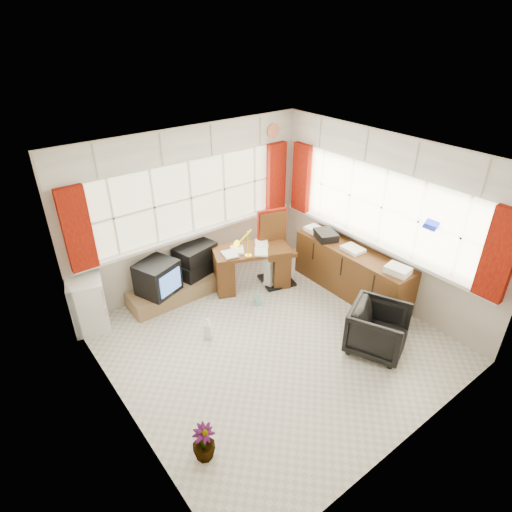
% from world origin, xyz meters
% --- Properties ---
extents(ground, '(4.00, 4.00, 0.00)m').
position_xyz_m(ground, '(0.00, 0.00, 0.00)').
color(ground, beige).
rests_on(ground, ground).
extents(room_walls, '(4.00, 4.00, 4.00)m').
position_xyz_m(room_walls, '(0.00, 0.00, 1.50)').
color(room_walls, beige).
rests_on(room_walls, ground).
extents(window_back, '(3.70, 0.12, 3.60)m').
position_xyz_m(window_back, '(0.00, 1.94, 0.95)').
color(window_back, beige).
rests_on(window_back, room_walls).
extents(window_right, '(0.12, 3.70, 3.60)m').
position_xyz_m(window_right, '(1.94, 0.00, 0.95)').
color(window_right, beige).
rests_on(window_right, room_walls).
extents(curtains, '(3.83, 3.83, 1.15)m').
position_xyz_m(curtains, '(0.92, 0.93, 1.46)').
color(curtains, maroon).
rests_on(curtains, room_walls).
extents(overhead_cabinets, '(3.98, 3.98, 0.48)m').
position_xyz_m(overhead_cabinets, '(0.98, 0.98, 2.25)').
color(overhead_cabinets, white).
rests_on(overhead_cabinets, room_walls).
extents(desk, '(1.30, 0.98, 0.70)m').
position_xyz_m(desk, '(0.61, 1.29, 0.37)').
color(desk, '#592D15').
rests_on(desk, ground).
extents(desk_lamp, '(0.16, 0.14, 0.45)m').
position_xyz_m(desk_lamp, '(0.43, 1.13, 0.99)').
color(desk_lamp, '#FFE70A').
rests_on(desk_lamp, desk).
extents(task_chair, '(0.61, 0.64, 1.19)m').
position_xyz_m(task_chair, '(1.04, 1.24, 0.63)').
color(task_chair, black).
rests_on(task_chair, ground).
extents(office_chair, '(0.93, 0.94, 0.65)m').
position_xyz_m(office_chair, '(0.99, -0.91, 0.32)').
color(office_chair, black).
rests_on(office_chair, ground).
extents(radiator, '(0.42, 0.27, 0.59)m').
position_xyz_m(radiator, '(0.94, 1.13, 0.24)').
color(radiator, white).
rests_on(radiator, ground).
extents(credenza, '(0.50, 2.00, 0.85)m').
position_xyz_m(credenza, '(1.73, 0.20, 0.39)').
color(credenza, '#592D15').
rests_on(credenza, ground).
extents(file_tray, '(0.41, 0.46, 0.12)m').
position_xyz_m(file_tray, '(1.66, 0.73, 0.81)').
color(file_tray, black).
rests_on(file_tray, credenza).
extents(tv_bench, '(1.40, 0.50, 0.25)m').
position_xyz_m(tv_bench, '(-0.55, 1.72, 0.12)').
color(tv_bench, olive).
rests_on(tv_bench, ground).
extents(crt_tv, '(0.67, 0.64, 0.49)m').
position_xyz_m(crt_tv, '(-0.80, 1.69, 0.49)').
color(crt_tv, black).
rests_on(crt_tv, tv_bench).
extents(hifi_stack, '(0.75, 0.57, 0.48)m').
position_xyz_m(hifi_stack, '(-0.09, 1.82, 0.48)').
color(hifi_stack, black).
rests_on(hifi_stack, tv_bench).
extents(mini_fridge, '(0.55, 0.56, 0.77)m').
position_xyz_m(mini_fridge, '(-1.80, 1.80, 0.38)').
color(mini_fridge, white).
rests_on(mini_fridge, ground).
extents(spray_bottle_a, '(0.15, 0.15, 0.31)m').
position_xyz_m(spray_bottle_a, '(-0.64, 0.62, 0.16)').
color(spray_bottle_a, white).
rests_on(spray_bottle_a, ground).
extents(spray_bottle_b, '(0.12, 0.12, 0.21)m').
position_xyz_m(spray_bottle_b, '(0.37, 0.80, 0.11)').
color(spray_bottle_b, '#84C5BF').
rests_on(spray_bottle_b, ground).
extents(flower_vase, '(0.24, 0.24, 0.41)m').
position_xyz_m(flower_vase, '(-1.62, -0.90, 0.21)').
color(flower_vase, black).
rests_on(flower_vase, ground).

